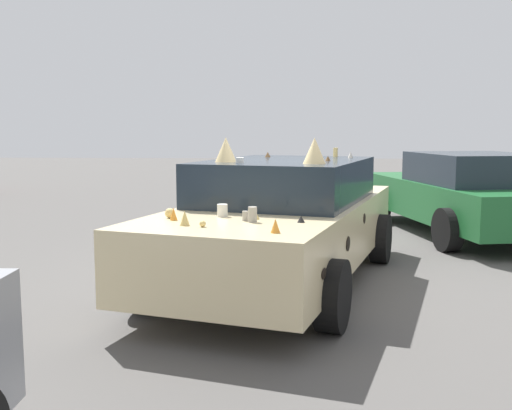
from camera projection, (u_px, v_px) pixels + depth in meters
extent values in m
plane|color=#514F4C|center=(282.00, 283.00, 6.87)|extent=(60.00, 60.00, 0.00)
cube|color=beige|center=(282.00, 231.00, 6.80)|extent=(4.99, 3.04, 0.66)
cube|color=#1E2833|center=(287.00, 180.00, 6.87)|extent=(2.69, 2.22, 0.47)
cylinder|color=black|center=(333.00, 296.00, 5.17)|extent=(0.68, 0.40, 0.64)
cylinder|color=black|center=(148.00, 278.00, 5.78)|extent=(0.68, 0.40, 0.64)
cylinder|color=black|center=(381.00, 239.00, 7.89)|extent=(0.68, 0.40, 0.64)
cylinder|color=black|center=(252.00, 231.00, 8.49)|extent=(0.68, 0.40, 0.64)
ellipsoid|color=black|center=(365.00, 218.00, 6.70)|extent=(0.11, 0.05, 0.12)
ellipsoid|color=black|center=(240.00, 224.00, 7.99)|extent=(0.10, 0.05, 0.09)
ellipsoid|color=black|center=(168.00, 258.00, 6.11)|extent=(0.15, 0.06, 0.12)
ellipsoid|color=black|center=(166.00, 260.00, 6.08)|extent=(0.11, 0.05, 0.09)
ellipsoid|color=black|center=(250.00, 211.00, 8.34)|extent=(0.12, 0.05, 0.09)
ellipsoid|color=black|center=(324.00, 274.00, 4.90)|extent=(0.16, 0.07, 0.09)
ellipsoid|color=black|center=(172.00, 238.00, 6.17)|extent=(0.11, 0.05, 0.08)
ellipsoid|color=black|center=(348.00, 244.00, 5.84)|extent=(0.18, 0.07, 0.15)
ellipsoid|color=black|center=(161.00, 258.00, 5.96)|extent=(0.17, 0.07, 0.13)
cone|color=black|center=(301.00, 219.00, 5.25)|extent=(0.08, 0.08, 0.06)
cone|color=orange|center=(174.00, 214.00, 5.38)|extent=(0.08, 0.08, 0.11)
cylinder|color=gray|center=(245.00, 216.00, 5.35)|extent=(0.07, 0.07, 0.09)
sphere|color=tan|center=(203.00, 224.00, 5.01)|extent=(0.05, 0.05, 0.05)
cone|color=orange|center=(275.00, 226.00, 4.72)|extent=(0.11, 0.11, 0.11)
cylinder|color=silver|center=(222.00, 210.00, 5.61)|extent=(0.12, 0.12, 0.12)
cylinder|color=gray|center=(252.00, 214.00, 5.27)|extent=(0.11, 0.11, 0.14)
cone|color=tan|center=(185.00, 218.00, 5.09)|extent=(0.12, 0.12, 0.13)
cone|color=tan|center=(256.00, 216.00, 5.44)|extent=(0.09, 0.09, 0.06)
sphere|color=tan|center=(170.00, 213.00, 5.51)|extent=(0.09, 0.09, 0.09)
cylinder|color=silver|center=(240.00, 160.00, 6.21)|extent=(0.12, 0.12, 0.06)
cone|color=#51381E|center=(268.00, 154.00, 7.55)|extent=(0.10, 0.10, 0.06)
cylinder|color=tan|center=(335.00, 152.00, 7.62)|extent=(0.08, 0.08, 0.11)
cone|color=gray|center=(350.00, 155.00, 7.31)|extent=(0.07, 0.07, 0.08)
cone|color=#51381E|center=(328.00, 158.00, 6.65)|extent=(0.09, 0.09, 0.05)
cone|color=#D8BC7F|center=(314.00, 151.00, 6.06)|extent=(0.23, 0.23, 0.26)
cone|color=#D8BC7F|center=(226.00, 150.00, 6.39)|extent=(0.23, 0.23, 0.26)
cube|color=#1E602D|center=(461.00, 199.00, 10.09)|extent=(4.83, 2.63, 0.62)
cube|color=#1E2833|center=(475.00, 168.00, 9.62)|extent=(2.28, 2.00, 0.49)
cylinder|color=black|center=(380.00, 205.00, 11.39)|extent=(0.67, 0.34, 0.63)
cylinder|color=black|center=(470.00, 204.00, 11.64)|extent=(0.67, 0.34, 0.63)
cylinder|color=black|center=(447.00, 230.00, 8.60)|extent=(0.67, 0.34, 0.63)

